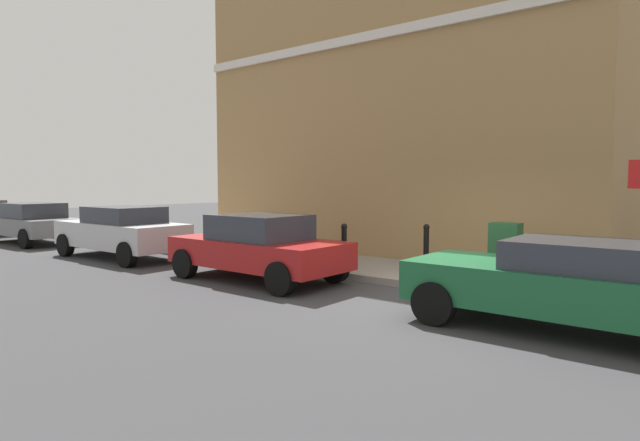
{
  "coord_description": "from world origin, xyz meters",
  "views": [
    {
      "loc": [
        -8.13,
        -3.75,
        2.06
      ],
      "look_at": [
        1.23,
        3.64,
        1.2
      ],
      "focal_mm": 28.88,
      "sensor_mm": 36.0,
      "label": 1
    }
  ],
  "objects_px": {
    "utility_cabinet": "(505,255)",
    "car_grey": "(32,223)",
    "bollard_near_cabinet": "(426,246)",
    "car_silver": "(122,231)",
    "car_green": "(566,283)",
    "bollard_far_kerb": "(344,245)",
    "car_red": "(258,246)"
  },
  "relations": [
    {
      "from": "bollard_near_cabinet",
      "to": "bollard_far_kerb",
      "type": "relative_size",
      "value": 1.0
    },
    {
      "from": "car_green",
      "to": "bollard_far_kerb",
      "type": "bearing_deg",
      "value": -17.17
    },
    {
      "from": "car_red",
      "to": "car_grey",
      "type": "height_order",
      "value": "car_red"
    },
    {
      "from": "car_green",
      "to": "bollard_near_cabinet",
      "type": "xyz_separation_m",
      "value": [
        2.47,
        3.36,
        0.02
      ]
    },
    {
      "from": "bollard_far_kerb",
      "to": "car_red",
      "type": "bearing_deg",
      "value": 139.2
    },
    {
      "from": "utility_cabinet",
      "to": "car_grey",
      "type": "bearing_deg",
      "value": 98.56
    },
    {
      "from": "car_red",
      "to": "utility_cabinet",
      "type": "xyz_separation_m",
      "value": [
        2.3,
        -4.43,
        -0.04
      ]
    },
    {
      "from": "car_green",
      "to": "car_red",
      "type": "xyz_separation_m",
      "value": [
        0.08,
        6.06,
        0.04
      ]
    },
    {
      "from": "car_red",
      "to": "bollard_near_cabinet",
      "type": "xyz_separation_m",
      "value": [
        2.4,
        -2.7,
        -0.02
      ]
    },
    {
      "from": "car_green",
      "to": "car_silver",
      "type": "bearing_deg",
      "value": -0.32
    },
    {
      "from": "car_green",
      "to": "bollard_far_kerb",
      "type": "xyz_separation_m",
      "value": [
        1.49,
        4.84,
        0.02
      ]
    },
    {
      "from": "bollard_near_cabinet",
      "to": "bollard_far_kerb",
      "type": "distance_m",
      "value": 1.78
    },
    {
      "from": "utility_cabinet",
      "to": "bollard_near_cabinet",
      "type": "relative_size",
      "value": 1.11
    },
    {
      "from": "bollard_near_cabinet",
      "to": "car_grey",
      "type": "bearing_deg",
      "value": 100.03
    },
    {
      "from": "car_green",
      "to": "bollard_far_kerb",
      "type": "distance_m",
      "value": 5.06
    },
    {
      "from": "car_silver",
      "to": "bollard_near_cabinet",
      "type": "relative_size",
      "value": 4.09
    },
    {
      "from": "bollard_near_cabinet",
      "to": "car_silver",
      "type": "bearing_deg",
      "value": 106.86
    },
    {
      "from": "car_green",
      "to": "car_grey",
      "type": "xyz_separation_m",
      "value": [
        0.06,
        17.01,
        0.04
      ]
    },
    {
      "from": "bollard_near_cabinet",
      "to": "car_green",
      "type": "bearing_deg",
      "value": -126.39
    },
    {
      "from": "car_red",
      "to": "utility_cabinet",
      "type": "height_order",
      "value": "car_red"
    },
    {
      "from": "car_grey",
      "to": "utility_cabinet",
      "type": "distance_m",
      "value": 15.55
    },
    {
      "from": "car_red",
      "to": "bollard_far_kerb",
      "type": "distance_m",
      "value": 1.87
    },
    {
      "from": "car_green",
      "to": "car_red",
      "type": "distance_m",
      "value": 6.06
    },
    {
      "from": "utility_cabinet",
      "to": "bollard_far_kerb",
      "type": "xyz_separation_m",
      "value": [
        -0.88,
        3.21,
        0.02
      ]
    },
    {
      "from": "car_green",
      "to": "car_red",
      "type": "bearing_deg",
      "value": -0.76
    },
    {
      "from": "utility_cabinet",
      "to": "car_red",
      "type": "bearing_deg",
      "value": 117.43
    },
    {
      "from": "car_silver",
      "to": "utility_cabinet",
      "type": "distance_m",
      "value": 9.99
    },
    {
      "from": "car_red",
      "to": "bollard_near_cabinet",
      "type": "distance_m",
      "value": 3.61
    },
    {
      "from": "car_silver",
      "to": "utility_cabinet",
      "type": "height_order",
      "value": "car_silver"
    },
    {
      "from": "car_grey",
      "to": "bollard_far_kerb",
      "type": "xyz_separation_m",
      "value": [
        1.43,
        -12.17,
        -0.02
      ]
    },
    {
      "from": "car_red",
      "to": "utility_cabinet",
      "type": "bearing_deg",
      "value": -151.91
    },
    {
      "from": "car_red",
      "to": "bollard_near_cabinet",
      "type": "bearing_deg",
      "value": -137.72
    }
  ]
}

